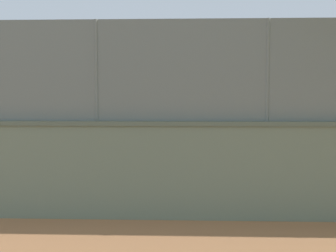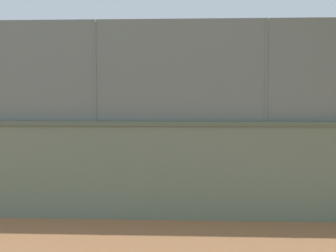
# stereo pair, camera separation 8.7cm
# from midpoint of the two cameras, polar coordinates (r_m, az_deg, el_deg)

# --- Properties ---
(ground_plane) EXTENTS (260.00, 260.00, 0.00)m
(ground_plane) POSITION_cam_midpoint_polar(r_m,az_deg,el_deg) (17.66, 2.50, -3.21)
(ground_plane) COLOR #A36B42
(perimeter_wall) EXTENTS (27.58, 0.98, 1.74)m
(perimeter_wall) POSITION_cam_midpoint_polar(r_m,az_deg,el_deg) (7.77, 1.42, -5.71)
(perimeter_wall) COLOR slate
(perimeter_wall) RESTS_ON ground_plane
(fence_panel_on_wall) EXTENTS (27.09, 0.66, 1.78)m
(fence_panel_on_wall) POSITION_cam_midpoint_polar(r_m,az_deg,el_deg) (7.68, 1.44, 7.32)
(fence_panel_on_wall) COLOR slate
(fence_panel_on_wall) RESTS_ON perimeter_wall
(player_near_wall_returning) EXTENTS (0.84, 1.09, 1.56)m
(player_near_wall_returning) POSITION_cam_midpoint_polar(r_m,az_deg,el_deg) (15.90, -12.19, -0.74)
(player_near_wall_returning) COLOR navy
(player_near_wall_returning) RESTS_ON ground_plane
(player_foreground_swinging) EXTENTS (1.29, 0.78, 1.71)m
(player_foreground_swinging) POSITION_cam_midpoint_polar(r_m,az_deg,el_deg) (10.99, 16.56, -2.34)
(player_foreground_swinging) COLOR navy
(player_foreground_swinging) RESTS_ON ground_plane
(sports_ball) EXTENTS (0.08, 0.08, 0.08)m
(sports_ball) POSITION_cam_midpoint_polar(r_m,az_deg,el_deg) (13.89, -13.41, -5.08)
(sports_ball) COLOR yellow
(sports_ball) RESTS_ON ground_plane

